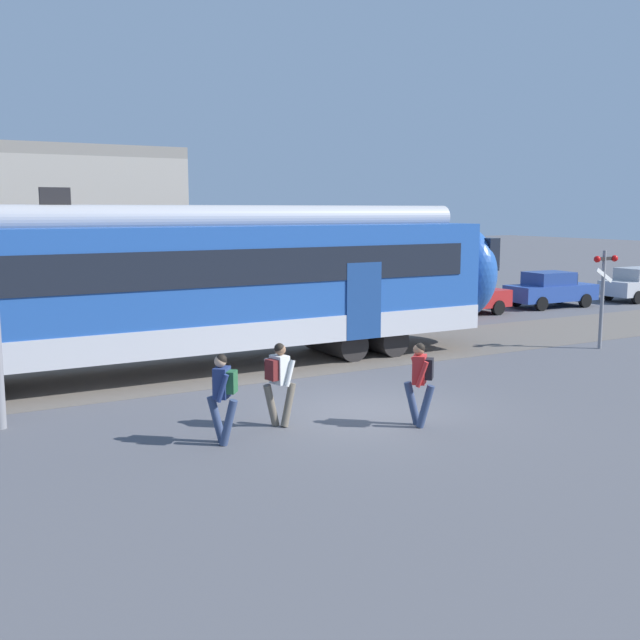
{
  "coord_description": "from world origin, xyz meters",
  "views": [
    {
      "loc": [
        -8.39,
        -12.86,
        4.22
      ],
      "look_at": [
        0.28,
        2.55,
        1.6
      ],
      "focal_mm": 42.0,
      "sensor_mm": 36.0,
      "label": 1
    }
  ],
  "objects_px": {
    "pedestrian_navy": "(223,391)",
    "parked_car_blue": "(551,289)",
    "pedestrian_white": "(279,377)",
    "pedestrian_red": "(420,377)",
    "parked_car_red": "(461,296)",
    "crossing_signal": "(603,283)"
  },
  "relations": [
    {
      "from": "pedestrian_navy",
      "to": "parked_car_blue",
      "type": "distance_m",
      "value": 22.55
    },
    {
      "from": "pedestrian_white",
      "to": "parked_car_blue",
      "type": "distance_m",
      "value": 21.13
    },
    {
      "from": "pedestrian_white",
      "to": "pedestrian_red",
      "type": "bearing_deg",
      "value": -28.84
    },
    {
      "from": "parked_car_red",
      "to": "crossing_signal",
      "type": "relative_size",
      "value": 1.35
    },
    {
      "from": "pedestrian_navy",
      "to": "pedestrian_white",
      "type": "distance_m",
      "value": 1.44
    },
    {
      "from": "crossing_signal",
      "to": "parked_car_red",
      "type": "bearing_deg",
      "value": 82.04
    },
    {
      "from": "crossing_signal",
      "to": "parked_car_blue",
      "type": "bearing_deg",
      "value": 52.19
    },
    {
      "from": "pedestrian_white",
      "to": "parked_car_blue",
      "type": "bearing_deg",
      "value": 29.78
    },
    {
      "from": "pedestrian_white",
      "to": "crossing_signal",
      "type": "bearing_deg",
      "value": 12.14
    },
    {
      "from": "parked_car_blue",
      "to": "pedestrian_white",
      "type": "bearing_deg",
      "value": -150.22
    },
    {
      "from": "parked_car_blue",
      "to": "crossing_signal",
      "type": "xyz_separation_m",
      "value": [
        -6.1,
        -7.86,
        1.23
      ]
    },
    {
      "from": "pedestrian_white",
      "to": "parked_car_red",
      "type": "relative_size",
      "value": 0.41
    },
    {
      "from": "pedestrian_navy",
      "to": "pedestrian_red",
      "type": "xyz_separation_m",
      "value": [
        3.77,
        -0.84,
        0.0
      ]
    },
    {
      "from": "pedestrian_white",
      "to": "crossing_signal",
      "type": "distance_m",
      "value": 12.56
    },
    {
      "from": "parked_car_red",
      "to": "crossing_signal",
      "type": "distance_m",
      "value": 8.0
    },
    {
      "from": "pedestrian_navy",
      "to": "parked_car_blue",
      "type": "xyz_separation_m",
      "value": [
        19.69,
        10.98,
        -0.21
      ]
    },
    {
      "from": "pedestrian_red",
      "to": "pedestrian_white",
      "type": "bearing_deg",
      "value": 151.16
    },
    {
      "from": "parked_car_red",
      "to": "crossing_signal",
      "type": "xyz_separation_m",
      "value": [
        -1.1,
        -7.83,
        1.23
      ]
    },
    {
      "from": "pedestrian_white",
      "to": "parked_car_blue",
      "type": "relative_size",
      "value": 0.41
    },
    {
      "from": "parked_car_blue",
      "to": "crossing_signal",
      "type": "distance_m",
      "value": 10.02
    },
    {
      "from": "pedestrian_red",
      "to": "parked_car_blue",
      "type": "distance_m",
      "value": 19.83
    },
    {
      "from": "parked_car_blue",
      "to": "pedestrian_red",
      "type": "bearing_deg",
      "value": -143.4
    }
  ]
}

